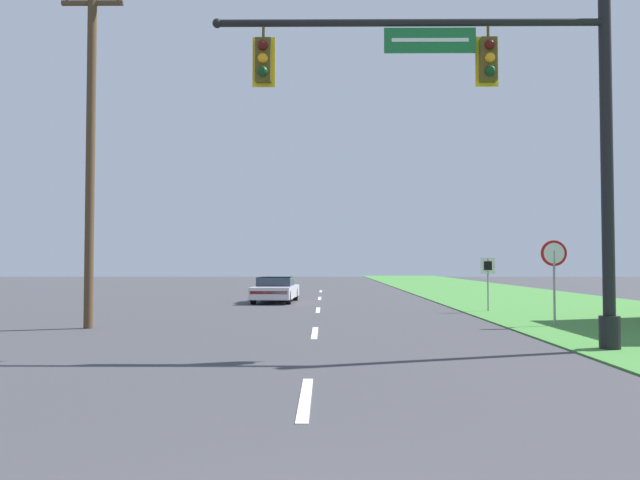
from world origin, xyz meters
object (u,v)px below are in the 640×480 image
Objects in this scene: car_ahead at (275,290)px; utility_pole_near at (91,143)px; stop_sign at (554,263)px; signal_mast at (511,127)px; route_sign_post at (488,272)px.

car_ahead is 13.44m from utility_pole_near.
stop_sign is at bearing -51.20° from car_ahead.
signal_mast is 11.11m from route_sign_post.
car_ahead is (-6.41, 16.18, -4.24)m from signal_mast.
stop_sign is at bearing 61.22° from signal_mast.
utility_pole_near is at bearing -155.43° from route_sign_post.
signal_mast reaches higher than route_sign_post.
signal_mast is 6.31m from stop_sign.
utility_pole_near is (-13.03, -5.96, 3.83)m from route_sign_post.
car_ahead is 0.42× the size of utility_pole_near.
stop_sign reaches higher than car_ahead.
utility_pole_near is (-10.86, 4.42, 0.51)m from signal_mast.
stop_sign reaches higher than route_sign_post.
route_sign_post is (8.58, -5.80, 0.92)m from car_ahead.
car_ahead is at bearing 111.62° from signal_mast.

